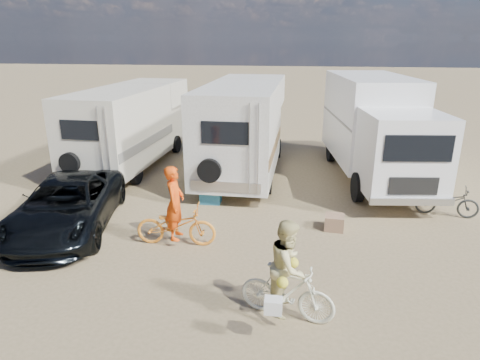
# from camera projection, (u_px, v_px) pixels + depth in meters

# --- Properties ---
(ground) EXTENTS (140.00, 140.00, 0.00)m
(ground) POSITION_uv_depth(u_px,v_px,m) (222.00, 263.00, 9.38)
(ground) COLOR #8E7955
(ground) RESTS_ON ground
(rv_main) EXTENTS (2.57, 7.31, 3.30)m
(rv_main) POSITION_uv_depth(u_px,v_px,m) (244.00, 129.00, 15.26)
(rv_main) COLOR silver
(rv_main) RESTS_ON ground
(rv_left) EXTENTS (2.58, 7.23, 3.05)m
(rv_left) POSITION_uv_depth(u_px,v_px,m) (131.00, 127.00, 16.19)
(rv_left) COLOR beige
(rv_left) RESTS_ON ground
(box_truck) EXTENTS (3.27, 7.66, 3.52)m
(box_truck) POSITION_uv_depth(u_px,v_px,m) (376.00, 130.00, 14.48)
(box_truck) COLOR white
(box_truck) RESTS_ON ground
(dark_suv) EXTENTS (3.19, 5.18, 1.34)m
(dark_suv) POSITION_uv_depth(u_px,v_px,m) (67.00, 205.00, 10.88)
(dark_suv) COLOR black
(dark_suv) RESTS_ON ground
(bike_man) EXTENTS (1.97, 0.78, 1.02)m
(bike_man) POSITION_uv_depth(u_px,v_px,m) (176.00, 225.00, 10.10)
(bike_man) COLOR orange
(bike_man) RESTS_ON ground
(bike_woman) EXTENTS (1.80, 0.88, 1.04)m
(bike_woman) POSITION_uv_depth(u_px,v_px,m) (287.00, 292.00, 7.42)
(bike_woman) COLOR beige
(bike_woman) RESTS_ON ground
(rider_man) EXTENTS (0.47, 0.68, 1.81)m
(rider_man) POSITION_uv_depth(u_px,v_px,m) (175.00, 210.00, 9.97)
(rider_man) COLOR #EC470C
(rider_man) RESTS_ON ground
(rider_woman) EXTENTS (0.83, 0.97, 1.72)m
(rider_woman) POSITION_uv_depth(u_px,v_px,m) (288.00, 275.00, 7.31)
(rider_woman) COLOR #D9CB87
(rider_woman) RESTS_ON ground
(bike_parked) EXTENTS (1.74, 0.88, 0.87)m
(bike_parked) POSITION_uv_depth(u_px,v_px,m) (447.00, 201.00, 11.77)
(bike_parked) COLOR #2A2C2A
(bike_parked) RESTS_ON ground
(cooler) EXTENTS (0.63, 0.46, 0.50)m
(cooler) POSITION_uv_depth(u_px,v_px,m) (211.00, 195.00, 12.76)
(cooler) COLOR teal
(cooler) RESTS_ON ground
(crate) EXTENTS (0.54, 0.54, 0.39)m
(crate) POSITION_uv_depth(u_px,v_px,m) (334.00, 222.00, 11.00)
(crate) COLOR #86634A
(crate) RESTS_ON ground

